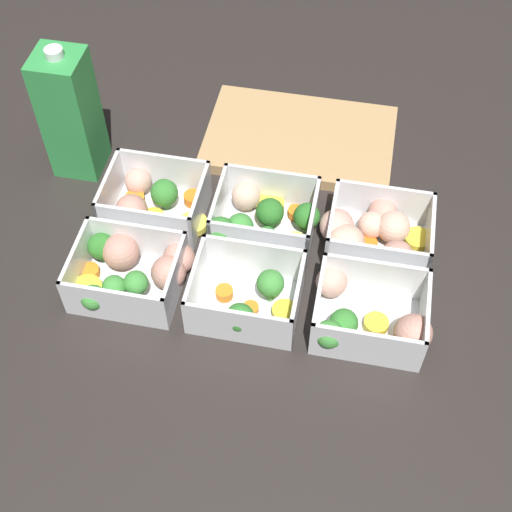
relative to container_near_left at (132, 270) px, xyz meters
The scene contains 9 objects.
ground_plane 0.16m from the container_near_left, 20.01° to the left, with size 4.00×4.00×0.00m, color #282321.
container_near_left is the anchor object (origin of this frame).
container_near_center 0.16m from the container_near_left, ahead, with size 0.14×0.11×0.06m.
container_near_right 0.30m from the container_near_left, ahead, with size 0.16×0.12×0.06m.
container_far_left 0.12m from the container_near_left, 94.16° to the left, with size 0.15×0.12×0.06m.
container_far_center 0.19m from the container_near_left, 38.59° to the left, with size 0.14×0.13×0.06m.
container_far_right 0.32m from the container_near_left, 21.78° to the left, with size 0.16×0.12×0.06m.
juice_carton 0.25m from the container_near_left, 125.56° to the left, with size 0.07×0.07×0.20m.
cutting_board 0.34m from the container_near_left, 60.25° to the left, with size 0.28×0.18×0.02m.
Camera 1 is at (0.11, -0.55, 0.75)m, focal length 50.00 mm.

